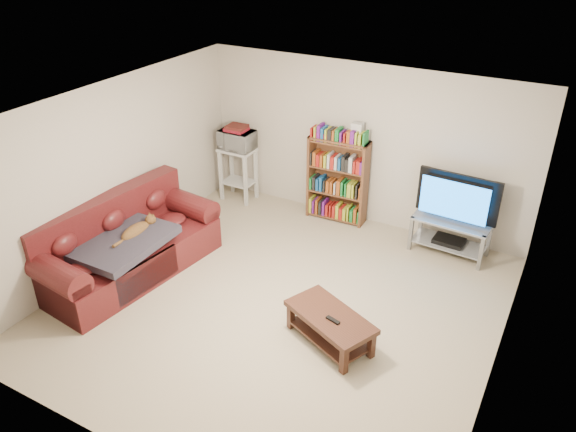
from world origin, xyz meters
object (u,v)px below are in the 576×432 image
Objects in this scene: bookshelf at (337,179)px; coffee_table at (330,323)px; sofa at (125,248)px; tv_stand at (450,231)px.

coffee_table is at bearing -69.00° from bookshelf.
bookshelf reaches higher than sofa.
bookshelf reaches higher than coffee_table.
sofa is at bearing -155.55° from coffee_table.
tv_stand is at bearing 41.37° from sofa.
coffee_table is 1.08× the size of tv_stand.
bookshelf is (-1.12, 2.63, 0.42)m from coffee_table.
sofa is 2.33× the size of tv_stand.
coffee_table is at bearing 7.10° from sofa.
tv_stand is at bearing -7.09° from bookshelf.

